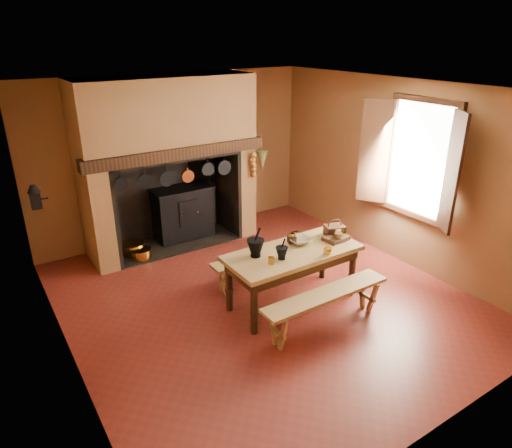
# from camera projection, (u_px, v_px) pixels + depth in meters

# --- Properties ---
(floor) EXTENTS (5.50, 5.50, 0.00)m
(floor) POSITION_uv_depth(u_px,v_px,m) (263.00, 298.00, 6.32)
(floor) COLOR maroon
(floor) RESTS_ON ground
(ceiling) EXTENTS (5.50, 5.50, 0.00)m
(ceiling) POSITION_uv_depth(u_px,v_px,m) (264.00, 89.00, 5.23)
(ceiling) COLOR silver
(ceiling) RESTS_ON back_wall
(back_wall) EXTENTS (5.00, 0.02, 2.80)m
(back_wall) POSITION_uv_depth(u_px,v_px,m) (175.00, 157.00, 7.90)
(back_wall) COLOR #915D3A
(back_wall) RESTS_ON floor
(wall_left) EXTENTS (0.02, 5.50, 2.80)m
(wall_left) POSITION_uv_depth(u_px,v_px,m) (55.00, 251.00, 4.52)
(wall_left) COLOR #915D3A
(wall_left) RESTS_ON floor
(wall_right) EXTENTS (0.02, 5.50, 2.80)m
(wall_right) POSITION_uv_depth(u_px,v_px,m) (398.00, 172.00, 7.04)
(wall_right) COLOR #915D3A
(wall_right) RESTS_ON floor
(wall_front) EXTENTS (5.00, 0.02, 2.80)m
(wall_front) POSITION_uv_depth(u_px,v_px,m) (455.00, 303.00, 3.66)
(wall_front) COLOR #915D3A
(wall_front) RESTS_ON floor
(chimney_breast) EXTENTS (2.95, 0.96, 2.80)m
(chimney_breast) POSITION_uv_depth(u_px,v_px,m) (167.00, 140.00, 7.25)
(chimney_breast) COLOR #915D3A
(chimney_breast) RESTS_ON floor
(iron_range) EXTENTS (1.12, 0.55, 1.60)m
(iron_range) POSITION_uv_depth(u_px,v_px,m) (183.00, 212.00, 8.00)
(iron_range) COLOR black
(iron_range) RESTS_ON floor
(hearth_pans) EXTENTS (0.51, 0.62, 0.20)m
(hearth_pans) POSITION_uv_depth(u_px,v_px,m) (134.00, 251.00, 7.47)
(hearth_pans) COLOR gold
(hearth_pans) RESTS_ON floor
(hanging_pans) EXTENTS (1.92, 0.29, 0.27)m
(hanging_pans) POSITION_uv_depth(u_px,v_px,m) (180.00, 176.00, 7.02)
(hanging_pans) COLOR black
(hanging_pans) RESTS_ON chimney_breast
(onion_string) EXTENTS (0.12, 0.10, 0.46)m
(onion_string) POSITION_uv_depth(u_px,v_px,m) (253.00, 165.00, 7.69)
(onion_string) COLOR #9D5B1D
(onion_string) RESTS_ON chimney_breast
(herb_bunch) EXTENTS (0.20, 0.20, 0.35)m
(herb_bunch) POSITION_uv_depth(u_px,v_px,m) (262.00, 161.00, 7.76)
(herb_bunch) COLOR brown
(herb_bunch) RESTS_ON chimney_breast
(window) EXTENTS (0.39, 1.75, 1.76)m
(window) POSITION_uv_depth(u_px,v_px,m) (415.00, 161.00, 6.53)
(window) COLOR white
(window) RESTS_ON wall_right
(wall_coffee_mill) EXTENTS (0.23, 0.16, 0.31)m
(wall_coffee_mill) POSITION_uv_depth(u_px,v_px,m) (35.00, 195.00, 5.71)
(wall_coffee_mill) COLOR black
(wall_coffee_mill) RESTS_ON wall_left
(work_table) EXTENTS (1.80, 0.80, 0.78)m
(work_table) POSITION_uv_depth(u_px,v_px,m) (293.00, 259.00, 5.97)
(work_table) COLOR #AB8E4E
(work_table) RESTS_ON floor
(bench_front) EXTENTS (1.77, 0.31, 0.50)m
(bench_front) POSITION_uv_depth(u_px,v_px,m) (326.00, 301.00, 5.55)
(bench_front) COLOR #AB8E4E
(bench_front) RESTS_ON floor
(bench_back) EXTENTS (1.62, 0.28, 0.46)m
(bench_back) POSITION_uv_depth(u_px,v_px,m) (263.00, 260.00, 6.62)
(bench_back) COLOR #AB8E4E
(bench_back) RESTS_ON floor
(mortar_large) EXTENTS (0.23, 0.23, 0.39)m
(mortar_large) POSITION_uv_depth(u_px,v_px,m) (256.00, 247.00, 5.72)
(mortar_large) COLOR black
(mortar_large) RESTS_ON work_table
(mortar_small) EXTENTS (0.16, 0.16, 0.27)m
(mortar_small) POSITION_uv_depth(u_px,v_px,m) (282.00, 252.00, 5.67)
(mortar_small) COLOR black
(mortar_small) RESTS_ON work_table
(coffee_grinder) EXTENTS (0.16, 0.14, 0.17)m
(coffee_grinder) POSITION_uv_depth(u_px,v_px,m) (292.00, 238.00, 6.12)
(coffee_grinder) COLOR #351B11
(coffee_grinder) RESTS_ON work_table
(brass_mug_a) EXTENTS (0.08, 0.08, 0.09)m
(brass_mug_a) POSITION_uv_depth(u_px,v_px,m) (271.00, 260.00, 5.57)
(brass_mug_a) COLOR gold
(brass_mug_a) RESTS_ON work_table
(brass_mug_b) EXTENTS (0.09, 0.09, 0.08)m
(brass_mug_b) POSITION_uv_depth(u_px,v_px,m) (299.00, 234.00, 6.31)
(brass_mug_b) COLOR gold
(brass_mug_b) RESTS_ON work_table
(mixing_bowl) EXTENTS (0.34, 0.34, 0.07)m
(mixing_bowl) POSITION_uv_depth(u_px,v_px,m) (300.00, 240.00, 6.13)
(mixing_bowl) COLOR #BCB090
(mixing_bowl) RESTS_ON work_table
(stoneware_crock) EXTENTS (0.12, 0.12, 0.13)m
(stoneware_crock) POSITION_uv_depth(u_px,v_px,m) (338.00, 237.00, 6.15)
(stoneware_crock) COLOR brown
(stoneware_crock) RESTS_ON work_table
(glass_jar) EXTENTS (0.09, 0.09, 0.13)m
(glass_jar) POSITION_uv_depth(u_px,v_px,m) (338.00, 234.00, 6.26)
(glass_jar) COLOR beige
(glass_jar) RESTS_ON work_table
(wicker_basket) EXTENTS (0.31, 0.26, 0.25)m
(wicker_basket) POSITION_uv_depth(u_px,v_px,m) (335.00, 230.00, 6.33)
(wicker_basket) COLOR #542F19
(wicker_basket) RESTS_ON work_table
(wooden_tray) EXTENTS (0.35, 0.27, 0.06)m
(wooden_tray) POSITION_uv_depth(u_px,v_px,m) (336.00, 238.00, 6.20)
(wooden_tray) COLOR #351B11
(wooden_tray) RESTS_ON work_table
(brass_cup) EXTENTS (0.14, 0.14, 0.08)m
(brass_cup) POSITION_uv_depth(u_px,v_px,m) (327.00, 251.00, 5.81)
(brass_cup) COLOR gold
(brass_cup) RESTS_ON work_table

